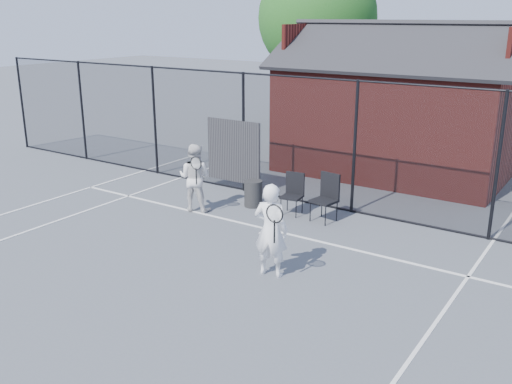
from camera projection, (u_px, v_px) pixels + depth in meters
The scene contains 10 objects.
ground at pixel (172, 283), 9.62m from camera, with size 80.00×80.00×0.00m, color #4D5158.
court_lines at pixel (113, 315), 8.57m from camera, with size 11.02×18.00×0.01m.
fence at pixel (303, 143), 13.32m from camera, with size 22.04×3.00×3.00m.
clubhouse at pixel (398, 115), 16.02m from camera, with size 6.50×4.36×4.19m.
tree_left at pixel (317, 18), 21.47m from camera, with size 4.48×4.48×6.44m.
player_front at pixel (271, 230), 9.67m from camera, with size 0.77×0.59×1.65m.
player_back at pixel (195, 177), 12.95m from camera, with size 0.91×0.77×1.56m.
chair_left at pixel (292, 195), 12.77m from camera, with size 0.44×0.46×0.92m, color black.
chair_right at pixel (324, 199), 12.33m from camera, with size 0.49×0.51×1.03m, color black.
waste_bin at pixel (253, 193), 13.37m from camera, with size 0.43×0.43×0.62m, color black.
Camera 1 is at (6.02, -6.47, 4.34)m, focal length 40.00 mm.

